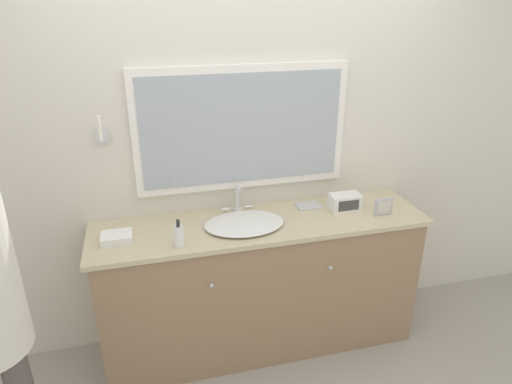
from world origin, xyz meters
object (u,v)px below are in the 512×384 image
object	(u,v)px
appliance_box	(345,202)
sink_basin	(244,222)
picture_frame	(383,207)
soap_bottle	(179,236)

from	to	relation	value
appliance_box	sink_basin	bearing A→B (deg)	-175.63
sink_basin	appliance_box	world-z (taller)	sink_basin
appliance_box	picture_frame	size ratio (longest dim) A/B	1.62
sink_basin	soap_bottle	world-z (taller)	sink_basin
sink_basin	picture_frame	bearing A→B (deg)	-5.55
sink_basin	appliance_box	distance (m)	0.67
sink_basin	soap_bottle	distance (m)	0.43
sink_basin	picture_frame	distance (m)	0.87
soap_bottle	picture_frame	bearing A→B (deg)	2.98
appliance_box	picture_frame	world-z (taller)	picture_frame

